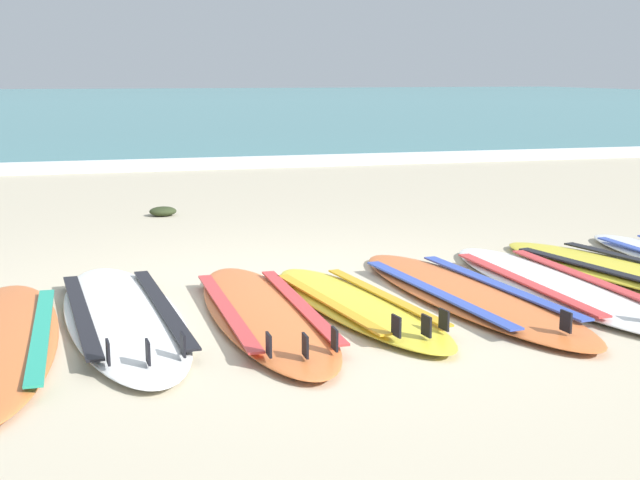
{
  "coord_description": "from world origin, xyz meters",
  "views": [
    {
      "loc": [
        -1.26,
        -5.13,
        1.4
      ],
      "look_at": [
        0.31,
        0.62,
        0.25
      ],
      "focal_mm": 48.81,
      "sensor_mm": 36.0,
      "label": 1
    }
  ],
  "objects_px": {
    "surfboard_3": "(123,315)",
    "surfboard_5": "(356,305)",
    "surfboard_8": "(636,274)",
    "surfboard_6": "(466,294)",
    "surfboard_7": "(555,285)",
    "surfboard_4": "(264,313)"
  },
  "relations": [
    {
      "from": "surfboard_6",
      "to": "surfboard_8",
      "type": "xyz_separation_m",
      "value": [
        1.36,
        0.19,
        -0.0
      ]
    },
    {
      "from": "surfboard_7",
      "to": "surfboard_5",
      "type": "bearing_deg",
      "value": -174.78
    },
    {
      "from": "surfboard_4",
      "to": "surfboard_7",
      "type": "relative_size",
      "value": 0.95
    },
    {
      "from": "surfboard_5",
      "to": "surfboard_6",
      "type": "distance_m",
      "value": 0.75
    },
    {
      "from": "surfboard_4",
      "to": "surfboard_6",
      "type": "distance_m",
      "value": 1.32
    },
    {
      "from": "surfboard_5",
      "to": "surfboard_7",
      "type": "bearing_deg",
      "value": 5.22
    },
    {
      "from": "surfboard_3",
      "to": "surfboard_8",
      "type": "distance_m",
      "value": 3.46
    },
    {
      "from": "surfboard_3",
      "to": "surfboard_5",
      "type": "distance_m",
      "value": 1.37
    },
    {
      "from": "surfboard_3",
      "to": "surfboard_5",
      "type": "height_order",
      "value": "same"
    },
    {
      "from": "surfboard_5",
      "to": "surfboard_6",
      "type": "xyz_separation_m",
      "value": [
        0.74,
        0.07,
        -0.0
      ]
    },
    {
      "from": "surfboard_5",
      "to": "surfboard_8",
      "type": "distance_m",
      "value": 2.12
    },
    {
      "from": "surfboard_5",
      "to": "surfboard_8",
      "type": "bearing_deg",
      "value": 7.03
    },
    {
      "from": "surfboard_5",
      "to": "surfboard_6",
      "type": "bearing_deg",
      "value": 5.02
    },
    {
      "from": "surfboard_6",
      "to": "surfboard_7",
      "type": "xyz_separation_m",
      "value": [
        0.66,
        0.06,
        0.0
      ]
    },
    {
      "from": "surfboard_5",
      "to": "surfboard_7",
      "type": "relative_size",
      "value": 0.85
    },
    {
      "from": "surfboard_3",
      "to": "surfboard_7",
      "type": "relative_size",
      "value": 1.03
    },
    {
      "from": "surfboard_3",
      "to": "surfboard_6",
      "type": "bearing_deg",
      "value": -1.93
    },
    {
      "from": "surfboard_8",
      "to": "surfboard_3",
      "type": "bearing_deg",
      "value": -177.96
    },
    {
      "from": "surfboard_5",
      "to": "surfboard_8",
      "type": "xyz_separation_m",
      "value": [
        2.1,
        0.26,
        -0.0
      ]
    },
    {
      "from": "surfboard_5",
      "to": "surfboard_3",
      "type": "bearing_deg",
      "value": 174.29
    },
    {
      "from": "surfboard_3",
      "to": "surfboard_7",
      "type": "xyz_separation_m",
      "value": [
        2.76,
        -0.01,
        -0.0
      ]
    },
    {
      "from": "surfboard_6",
      "to": "surfboard_7",
      "type": "distance_m",
      "value": 0.66
    }
  ]
}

